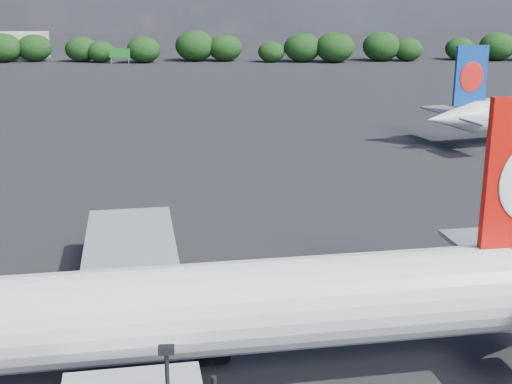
{
  "coord_description": "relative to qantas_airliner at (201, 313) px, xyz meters",
  "views": [
    {
      "loc": [
        14.25,
        -36.49,
        22.08
      ],
      "look_at": [
        16.0,
        12.0,
        8.0
      ],
      "focal_mm": 50.0,
      "sensor_mm": 36.0,
      "label": 1
    }
  ],
  "objects": [
    {
      "name": "highway_sign",
      "position": [
        -30.53,
        177.02,
        -1.84
      ],
      "size": [
        6.0,
        0.3,
        4.5
      ],
      "color": "#15691E",
      "rests_on": "ground"
    },
    {
      "name": "horizon_treeline",
      "position": [
        0.34,
        182.18,
        -0.92
      ],
      "size": [
        203.03,
        15.59,
        9.24
      ],
      "color": "black",
      "rests_on": "ground"
    },
    {
      "name": "qantas_airliner",
      "position": [
        0.0,
        0.0,
        0.0
      ],
      "size": [
        50.02,
        47.69,
        16.32
      ],
      "color": "silver",
      "rests_on": "ground"
    },
    {
      "name": "ground",
      "position": [
        -12.53,
        61.02,
        -4.97
      ],
      "size": [
        500.0,
        500.0,
        0.0
      ],
      "primitive_type": "plane",
      "color": "black",
      "rests_on": "ground"
    },
    {
      "name": "billboard_yellow",
      "position": [
        -0.53,
        183.02,
        -1.1
      ],
      "size": [
        5.0,
        0.3,
        5.5
      ],
      "color": "gold",
      "rests_on": "ground"
    }
  ]
}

